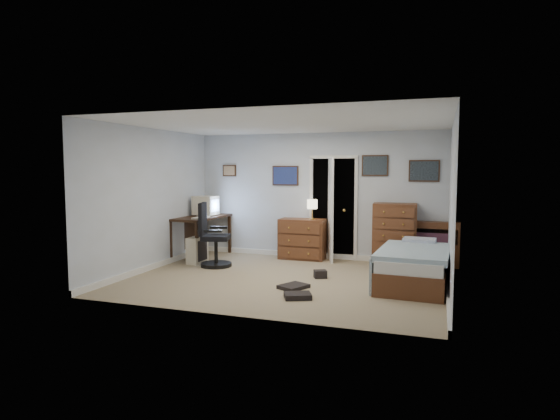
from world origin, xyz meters
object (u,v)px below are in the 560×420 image
object	(u,v)px
computer_desk	(197,226)
bed	(414,266)
office_chair	(212,242)
tall_dresser	(394,234)
low_dresser	(302,239)

from	to	relation	value
computer_desk	bed	size ratio (longest dim) A/B	0.75
office_chair	bed	distance (m)	3.58
computer_desk	office_chair	bearing A→B (deg)	-44.15
tall_dresser	bed	xyz separation A→B (m)	(0.42, -1.43, -0.28)
low_dresser	bed	world-z (taller)	low_dresser
computer_desk	tall_dresser	bearing A→B (deg)	8.56
office_chair	bed	xyz separation A→B (m)	(3.57, -0.23, -0.16)
low_dresser	tall_dresser	distance (m)	1.80
low_dresser	tall_dresser	world-z (taller)	tall_dresser
low_dresser	bed	distance (m)	2.65
office_chair	low_dresser	distance (m)	1.83
computer_desk	low_dresser	bearing A→B (deg)	15.08
computer_desk	low_dresser	distance (m)	2.15
office_chair	computer_desk	bearing A→B (deg)	118.91
low_dresser	bed	bearing A→B (deg)	-34.14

